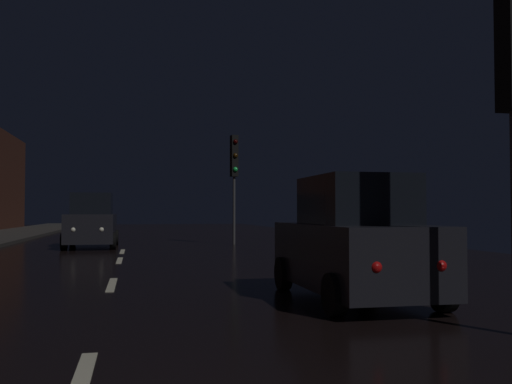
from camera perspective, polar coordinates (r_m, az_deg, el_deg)
ground at (r=26.63m, az=-13.13°, el=-5.18°), size 26.78×84.00×0.02m
lane_centerline at (r=14.16m, az=-14.02°, el=-7.96°), size 0.16×18.77×0.01m
traffic_light_far_right at (r=25.90m, az=-2.21°, el=2.77°), size 0.35×0.48×5.01m
car_approaching_headlights at (r=24.58m, az=-16.26°, el=-2.99°), size 2.08×4.49×2.26m
car_parked_right_near at (r=9.75m, az=9.86°, el=-5.12°), size 1.91×4.15×2.09m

